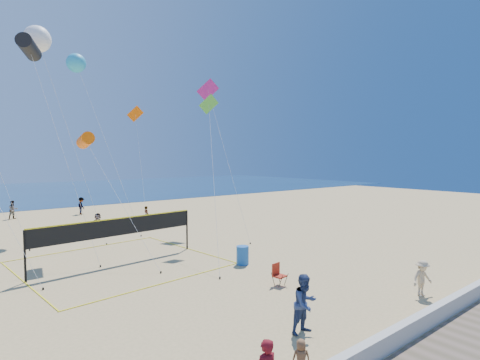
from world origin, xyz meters
TOP-DOWN VIEW (x-y plane):
  - ground at (0.00, 0.00)m, footprint 120.00×120.00m
  - ocean at (0.00, 62.00)m, footprint 140.00×50.00m
  - toddler at (-0.67, -2.95)m, footprint 0.53×0.48m
  - bystander_a at (2.04, -0.68)m, footprint 0.96×0.76m
  - bystander_b at (8.32, -1.50)m, footprint 1.08×0.79m
  - far_person_1 at (1.78, 19.27)m, footprint 1.54×1.24m
  - far_person_2 at (6.68, 21.60)m, footprint 0.39×0.57m
  - far_person_3 at (-2.02, 31.69)m, footprint 0.97×0.84m
  - far_person_4 at (3.81, 30.73)m, footprint 0.77×1.19m
  - camp_chair at (4.57, 3.17)m, footprint 0.60×0.72m
  - trash_barrel at (5.39, 6.70)m, footprint 0.85×0.85m
  - volleyball_net at (0.28, 11.09)m, footprint 10.12×9.98m
  - kite_1 at (-2.94, 15.72)m, footprint 3.06×5.93m
  - kite_2 at (-0.43, 14.12)m, footprint 2.17×7.05m
  - kite_4 at (6.94, 12.12)m, footprint 4.99×7.48m
  - kite_5 at (10.20, 16.92)m, footprint 2.39×7.67m
  - kite_6 at (-2.07, 18.04)m, footprint 4.19×3.13m
  - kite_7 at (1.47, 22.66)m, footprint 3.63×6.75m
  - kite_9 at (7.58, 25.63)m, footprint 2.02×5.33m

SIDE VIEW (x-z plane):
  - ground at x=0.00m, z-range 0.00..0.00m
  - ocean at x=0.00m, z-range 0.00..0.03m
  - trash_barrel at x=5.39m, z-range 0.00..0.99m
  - camp_chair at x=4.57m, z-range 0.01..1.10m
  - bystander_b at x=8.32m, z-range 0.00..1.49m
  - far_person_2 at x=6.68m, z-range 0.00..1.52m
  - far_person_1 at x=1.78m, z-range 0.00..1.64m
  - far_person_4 at x=3.81m, z-range 0.00..1.73m
  - far_person_3 at x=-2.02m, z-range 0.00..1.73m
  - bystander_a at x=2.04m, z-range 0.00..1.94m
  - toddler at x=-0.67m, z-range 0.60..1.50m
  - volleyball_net at x=0.28m, z-range 0.46..2.95m
  - kite_2 at x=-0.43m, z-range 3.12..10.34m
  - kite_4 at x=6.94m, z-range 3.55..13.61m
  - kite_9 at x=7.58m, z-range 3.95..14.68m
  - kite_5 at x=10.20m, z-range 4.60..16.83m
  - kite_1 at x=-2.94m, z-range 5.69..18.25m
  - kite_7 at x=1.47m, z-range 6.20..20.09m
  - kite_6 at x=-2.07m, z-range 6.18..20.17m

